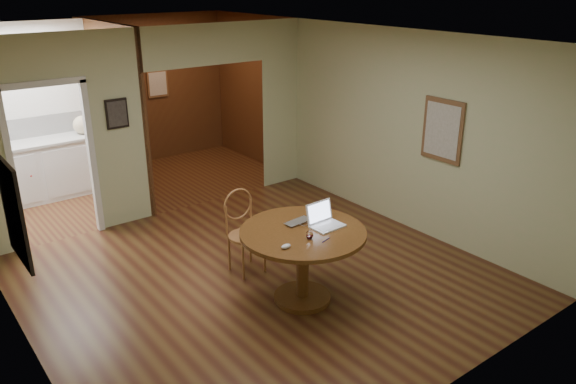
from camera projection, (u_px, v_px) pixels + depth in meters
floor at (261, 278)px, 6.60m from camera, size 5.00×5.00×0.00m
room_shell at (112, 126)px, 8.16m from camera, size 5.20×7.50×5.00m
dining_table at (303, 249)px, 5.95m from camera, size 1.34×1.34×0.84m
chair at (243, 226)px, 6.63m from camera, size 0.43×0.43×1.01m
open_laptop at (324, 219)px, 5.98m from camera, size 0.35×0.31×0.24m
closed_laptop at (301, 223)px, 6.02m from camera, size 0.34×0.23×0.02m
mouse at (286, 246)px, 5.48m from camera, size 0.11×0.06×0.04m
wine_glass at (310, 235)px, 5.68m from camera, size 0.08×0.08×0.09m
pen at (326, 240)px, 5.65m from camera, size 0.13×0.05×0.01m
kitchen_cabinet at (37, 171)px, 8.77m from camera, size 2.06×0.60×0.94m
grocery_bag at (83, 125)px, 9.01m from camera, size 0.34×0.30×0.30m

